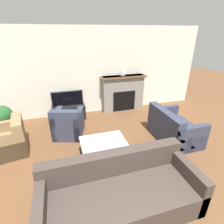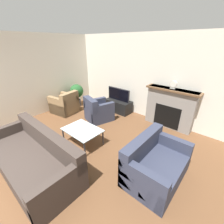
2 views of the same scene
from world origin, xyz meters
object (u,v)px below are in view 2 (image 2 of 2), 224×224
object	(u,v)px
armchair_accent	(98,112)
coffee_table	(82,131)
tv	(119,94)
potted_plant	(77,92)
armchair_by_window	(65,105)
mantel_clock	(173,85)
couch_sectional	(34,159)
couch_loveseat	(154,165)

from	to	relation	value
armchair_accent	coffee_table	bearing A→B (deg)	135.48
tv	potted_plant	size ratio (longest dim) A/B	1.04
armchair_by_window	mantel_clock	world-z (taller)	mantel_clock
tv	couch_sectional	distance (m)	3.44
tv	armchair_by_window	bearing A→B (deg)	-136.35
tv	mantel_clock	size ratio (longest dim) A/B	3.99
armchair_by_window	potted_plant	bearing A→B (deg)	-174.05
coffee_table	couch_loveseat	bearing A→B (deg)	6.85
mantel_clock	couch_loveseat	bearing A→B (deg)	-73.86
couch_loveseat	armchair_accent	xyz separation A→B (m)	(-2.52, 0.96, 0.01)
couch_sectional	armchair_accent	xyz separation A→B (m)	(-0.60, 2.39, 0.02)
couch_sectional	coffee_table	xyz separation A→B (m)	(0.05, 1.21, 0.11)
couch_sectional	armchair_accent	size ratio (longest dim) A/B	2.42
couch_loveseat	mantel_clock	size ratio (longest dim) A/B	5.49
armchair_by_window	armchair_accent	distance (m)	1.41
tv	mantel_clock	world-z (taller)	mantel_clock
couch_sectional	coffee_table	distance (m)	1.22
couch_loveseat	potted_plant	bearing A→B (deg)	72.46
tv	armchair_accent	bearing A→B (deg)	-94.74
tv	couch_loveseat	bearing A→B (deg)	-38.55
armchair_accent	mantel_clock	world-z (taller)	mantel_clock
couch_sectional	armchair_by_window	world-z (taller)	same
couch_loveseat	potted_plant	xyz separation A→B (m)	(-4.08, 1.29, 0.28)
armchair_by_window	potted_plant	xyz separation A→B (m)	(-0.20, 0.72, 0.28)
armchair_accent	mantel_clock	distance (m)	2.46
armchair_accent	potted_plant	size ratio (longest dim) A/B	1.08
couch_sectional	potted_plant	distance (m)	3.49
armchair_by_window	mantel_clock	size ratio (longest dim) A/B	4.06
mantel_clock	tv	bearing A→B (deg)	-174.69
couch_sectional	armchair_by_window	size ratio (longest dim) A/B	2.47
mantel_clock	armchair_by_window	bearing A→B (deg)	-154.72
armchair_by_window	potted_plant	size ratio (longest dim) A/B	1.06
coffee_table	mantel_clock	world-z (taller)	mantel_clock
couch_sectional	armchair_by_window	xyz separation A→B (m)	(-1.96, 2.01, 0.02)
coffee_table	potted_plant	world-z (taller)	potted_plant
coffee_table	mantel_clock	bearing A→B (deg)	61.64
couch_loveseat	armchair_accent	size ratio (longest dim) A/B	1.33
couch_loveseat	armchair_by_window	world-z (taller)	same
tv	armchair_accent	size ratio (longest dim) A/B	0.97
armchair_by_window	armchair_accent	xyz separation A→B (m)	(1.36, 0.39, 0.00)
couch_loveseat	coffee_table	bearing A→B (deg)	96.85
armchair_by_window	mantel_clock	xyz separation A→B (m)	(3.27, 1.55, 1.03)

